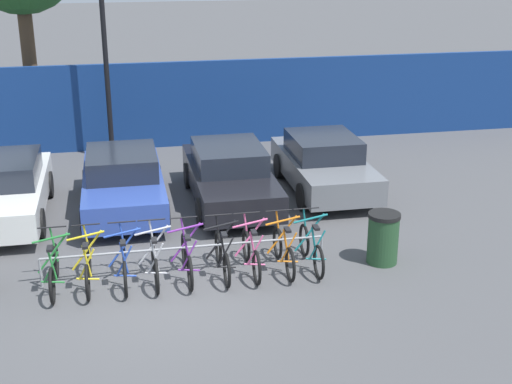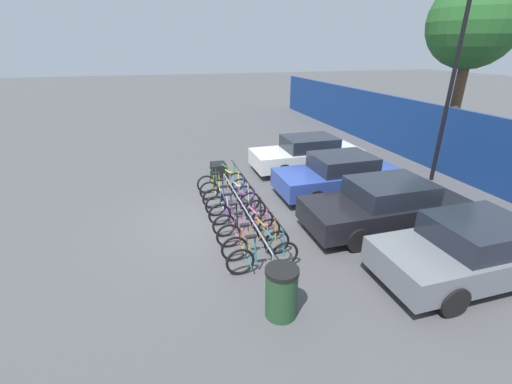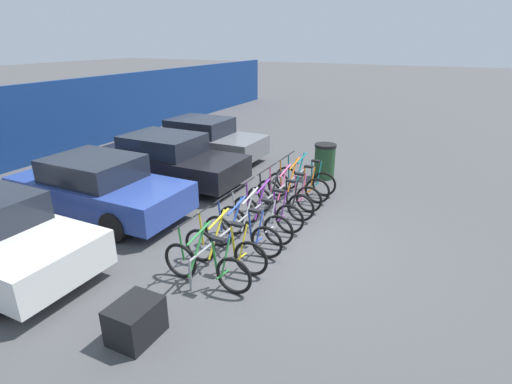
# 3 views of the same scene
# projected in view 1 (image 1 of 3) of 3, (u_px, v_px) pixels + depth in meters

# --- Properties ---
(ground_plane) EXTENTS (120.00, 120.00, 0.00)m
(ground_plane) POSITION_uv_depth(u_px,v_px,m) (170.00, 292.00, 12.89)
(ground_plane) COLOR #4C4C4F
(hoarding_wall) EXTENTS (36.00, 0.16, 2.57)m
(hoarding_wall) POSITION_uv_depth(u_px,v_px,m) (141.00, 106.00, 21.21)
(hoarding_wall) COLOR navy
(hoarding_wall) RESTS_ON ground
(bike_rack) EXTENTS (5.37, 0.04, 0.57)m
(bike_rack) POSITION_uv_depth(u_px,v_px,m) (186.00, 250.00, 13.41)
(bike_rack) COLOR gray
(bike_rack) RESTS_ON ground
(bicycle_green) EXTENTS (0.68, 1.71, 1.05)m
(bicycle_green) POSITION_uv_depth(u_px,v_px,m) (54.00, 270.00, 12.87)
(bicycle_green) COLOR black
(bicycle_green) RESTS_ON ground
(bicycle_yellow) EXTENTS (0.68, 1.71, 1.05)m
(bicycle_yellow) POSITION_uv_depth(u_px,v_px,m) (88.00, 267.00, 12.98)
(bicycle_yellow) COLOR black
(bicycle_yellow) RESTS_ON ground
(bicycle_blue) EXTENTS (0.68, 1.71, 1.05)m
(bicycle_blue) POSITION_uv_depth(u_px,v_px,m) (124.00, 264.00, 13.10)
(bicycle_blue) COLOR black
(bicycle_blue) RESTS_ON ground
(bicycle_silver) EXTENTS (0.68, 1.71, 1.05)m
(bicycle_silver) POSITION_uv_depth(u_px,v_px,m) (155.00, 262.00, 13.21)
(bicycle_silver) COLOR black
(bicycle_silver) RESTS_ON ground
(bicycle_purple) EXTENTS (0.68, 1.71, 1.05)m
(bicycle_purple) POSITION_uv_depth(u_px,v_px,m) (187.00, 259.00, 13.32)
(bicycle_purple) COLOR black
(bicycle_purple) RESTS_ON ground
(bicycle_black) EXTENTS (0.68, 1.71, 1.05)m
(bicycle_black) POSITION_uv_depth(u_px,v_px,m) (222.00, 256.00, 13.44)
(bicycle_black) COLOR black
(bicycle_black) RESTS_ON ground
(bicycle_pink) EXTENTS (0.68, 1.71, 1.05)m
(bicycle_pink) POSITION_uv_depth(u_px,v_px,m) (251.00, 254.00, 13.54)
(bicycle_pink) COLOR black
(bicycle_pink) RESTS_ON ground
(bicycle_orange) EXTENTS (0.68, 1.71, 1.05)m
(bicycle_orange) POSITION_uv_depth(u_px,v_px,m) (284.00, 251.00, 13.66)
(bicycle_orange) COLOR black
(bicycle_orange) RESTS_ON ground
(bicycle_teal) EXTENTS (0.68, 1.71, 1.05)m
(bicycle_teal) POSITION_uv_depth(u_px,v_px,m) (311.00, 248.00, 13.76)
(bicycle_teal) COLOR black
(bicycle_teal) RESTS_ON ground
(car_white) EXTENTS (1.91, 4.42, 1.40)m
(car_white) POSITION_uv_depth(u_px,v_px,m) (3.00, 189.00, 16.03)
(car_white) COLOR silver
(car_white) RESTS_ON ground
(car_blue) EXTENTS (1.91, 4.26, 1.40)m
(car_blue) POSITION_uv_depth(u_px,v_px,m) (123.00, 182.00, 16.53)
(car_blue) COLOR #2D479E
(car_blue) RESTS_ON ground
(car_black) EXTENTS (1.91, 4.47, 1.40)m
(car_black) POSITION_uv_depth(u_px,v_px,m) (230.00, 175.00, 17.00)
(car_black) COLOR black
(car_black) RESTS_ON ground
(car_grey) EXTENTS (1.91, 4.15, 1.40)m
(car_grey) POSITION_uv_depth(u_px,v_px,m) (324.00, 164.00, 17.83)
(car_grey) COLOR slate
(car_grey) RESTS_ON ground
(lamp_post) EXTENTS (0.24, 0.44, 7.45)m
(lamp_post) POSITION_uv_depth(u_px,v_px,m) (102.00, 14.00, 19.17)
(lamp_post) COLOR black
(lamp_post) RESTS_ON ground
(trash_bin) EXTENTS (0.63, 0.63, 1.03)m
(trash_bin) POSITION_uv_depth(u_px,v_px,m) (383.00, 238.00, 13.89)
(trash_bin) COLOR #234728
(trash_bin) RESTS_ON ground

